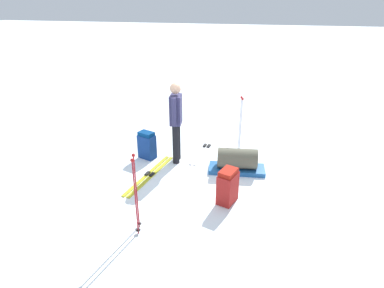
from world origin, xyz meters
The scene contains 9 objects.
ground_plane centered at (0.00, 0.00, 0.00)m, with size 80.00×80.00×0.00m, color white.
skier_standing centered at (0.58, 0.48, 0.95)m, with size 0.57×0.27×1.70m.
ski_pair_near centered at (-0.17, 0.82, 0.01)m, with size 1.71×0.45×0.05m.
ski_pair_far centered at (1.41, -0.01, 0.01)m, with size 1.98×0.40×0.05m.
backpack_large_dark centered at (-0.69, -0.79, 0.30)m, with size 0.43×0.36×0.62m.
backpack_bright centered at (0.56, 1.14, 0.30)m, with size 0.34×0.41×0.60m.
ski_poles_planted_near centered at (-1.76, 0.40, 0.70)m, with size 0.21×0.11×1.25m.
ski_poles_planted_far centered at (1.30, -0.77, 0.72)m, with size 0.19×0.11×1.30m.
gear_sled centered at (0.42, -0.83, 0.22)m, with size 0.59×1.16×0.49m.
Camera 1 is at (-5.35, -1.31, 3.21)m, focal length 30.12 mm.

